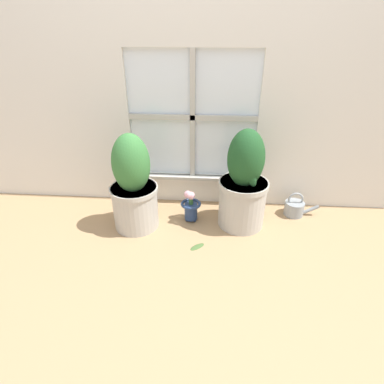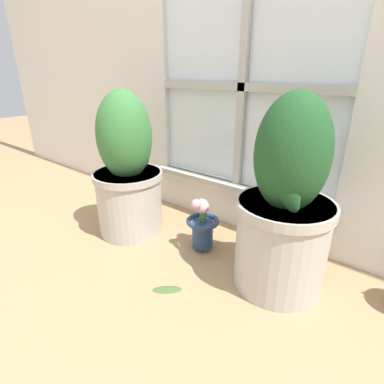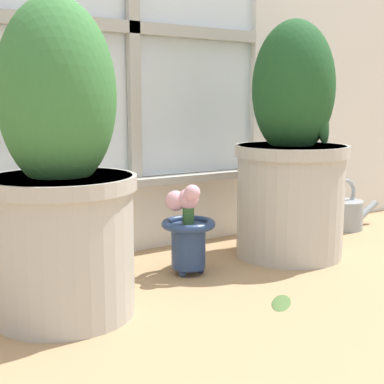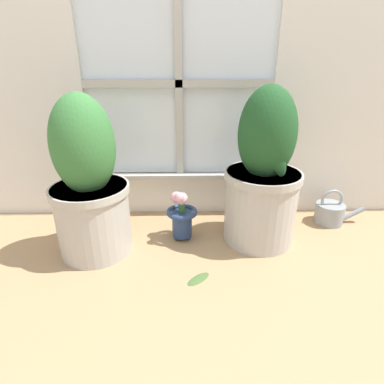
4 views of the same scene
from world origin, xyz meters
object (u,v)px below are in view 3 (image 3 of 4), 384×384
object	(u,v)px
potted_plant_left	(61,178)
potted_plant_right	(291,156)
flower_vase	(187,230)
watering_can	(344,213)

from	to	relation	value
potted_plant_left	potted_plant_right	bearing A→B (deg)	5.92
flower_vase	watering_can	size ratio (longest dim) A/B	0.98
potted_plant_right	watering_can	size ratio (longest dim) A/B	2.74
potted_plant_left	potted_plant_right	distance (m)	0.74
potted_plant_right	flower_vase	bearing A→B (deg)	178.19
watering_can	flower_vase	bearing A→B (deg)	-170.01
flower_vase	watering_can	world-z (taller)	flower_vase
potted_plant_right	watering_can	world-z (taller)	potted_plant_right
watering_can	potted_plant_left	bearing A→B (deg)	-168.97
potted_plant_left	watering_can	xyz separation A→B (m)	(1.15, 0.22, -0.24)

